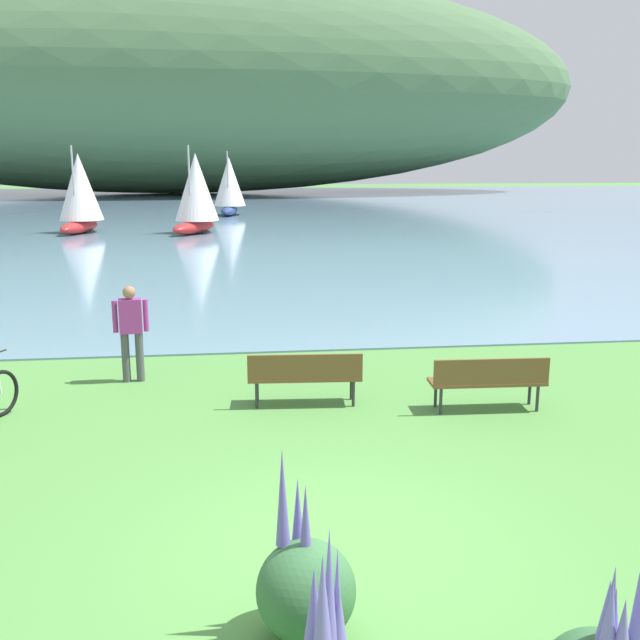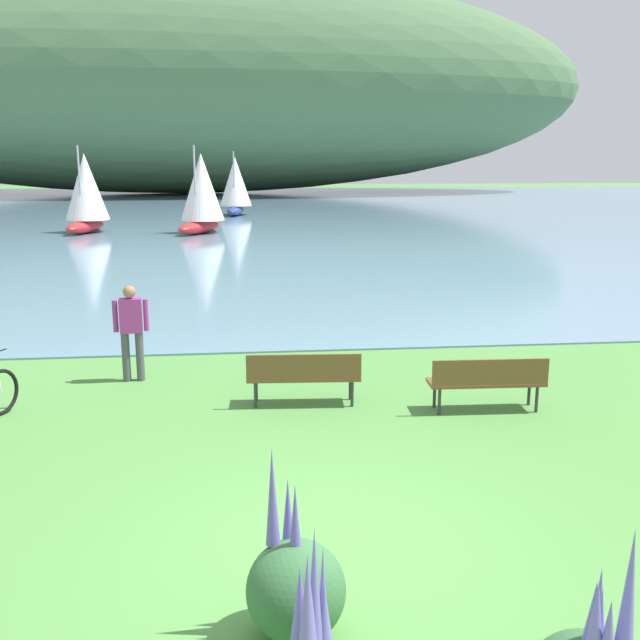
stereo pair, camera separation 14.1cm
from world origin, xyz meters
TOP-DOWN VIEW (x-y plane):
  - ground_plane at (0.00, 0.00)m, footprint 200.00×200.00m
  - bay_water at (0.00, 47.63)m, footprint 180.00×80.00m
  - distant_hillside at (-7.37, 74.44)m, footprint 87.41×28.00m
  - park_bench_near_camera at (0.06, 4.40)m, footprint 1.83×0.59m
  - park_bench_further_along at (2.86, 3.81)m, footprint 1.82×0.54m
  - person_at_shoreline at (-2.82, 6.04)m, footprint 0.61×0.25m
  - echium_bush_mid_cluster at (-0.50, -1.31)m, footprint 0.82×0.82m
  - sailboat_nearest_to_shore at (-1.22, 43.21)m, footprint 2.39×3.68m
  - sailboat_mid_bay at (-8.79, 32.38)m, footprint 2.70×3.89m
  - sailboat_toward_hillside at (-2.87, 31.43)m, footprint 3.00×3.82m

SIDE VIEW (x-z plane):
  - ground_plane at x=0.00m, z-range 0.00..0.00m
  - bay_water at x=0.00m, z-range 0.00..0.04m
  - echium_bush_mid_cluster at x=-0.50m, z-range -0.37..1.26m
  - park_bench_near_camera at x=0.06m, z-range 0.08..0.96m
  - park_bench_further_along at x=2.86m, z-range 0.08..0.96m
  - person_at_shoreline at x=-2.82m, z-range 0.12..1.83m
  - sailboat_nearest_to_shore at x=-1.22m, z-range -0.08..4.11m
  - sailboat_mid_bay at x=-8.79m, z-range -0.09..4.31m
  - sailboat_toward_hillside at x=-2.87m, z-range -0.09..4.32m
  - distant_hillside at x=-7.37m, z-range 0.04..22.72m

